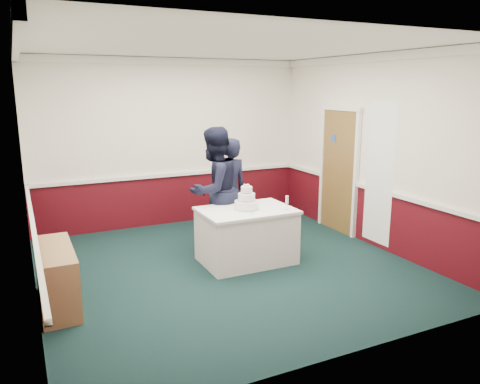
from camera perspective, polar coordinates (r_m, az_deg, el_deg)
name	(u,v)px	position (r m, az deg, el deg)	size (l,w,h in m)	color
ground	(229,267)	(6.70, -1.35, -9.15)	(5.00, 5.00, 0.00)	#13302B
room_shell	(216,124)	(6.84, -2.95, 8.25)	(5.00, 5.00, 3.00)	white
sideboard	(57,277)	(5.87, -21.43, -9.64)	(0.41, 1.20, 0.70)	tan
cake_table	(246,235)	(6.78, 0.79, -5.28)	(1.32, 0.92, 0.79)	white
wedding_cake	(247,202)	(6.65, 0.81, -1.18)	(0.35, 0.35, 0.36)	white
cake_knife	(251,212)	(6.49, 1.35, -2.51)	(0.01, 0.22, 0.01)	silver
champagne_flute	(287,200)	(6.64, 5.75, -1.02)	(0.05, 0.05, 0.21)	silver
person_man	(214,190)	(7.11, -3.16, 0.21)	(0.93, 0.73, 1.92)	black
person_woman	(229,191)	(7.52, -1.29, 0.11)	(0.62, 0.41, 1.71)	black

